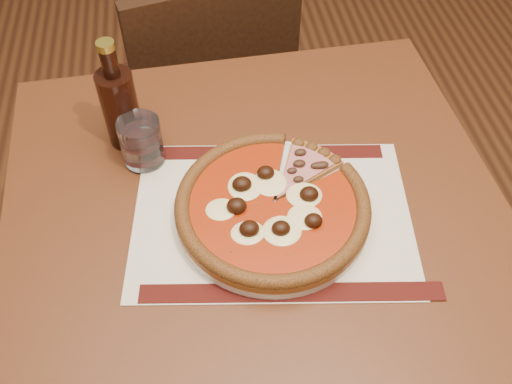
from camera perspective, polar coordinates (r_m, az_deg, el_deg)
table at (r=0.99m, az=0.17°, el=-5.78°), size 0.83×0.83×0.75m
chair_far at (r=1.53m, az=-4.84°, el=9.88°), size 0.48×0.48×0.84m
placemat at (r=0.90m, az=1.63°, el=-2.42°), size 0.47×0.37×0.00m
plate at (r=0.89m, az=1.65°, el=-2.03°), size 0.30×0.30×0.02m
pizza at (r=0.88m, az=1.65°, el=-1.26°), size 0.30×0.30×0.04m
ham_slice at (r=0.93m, az=5.06°, el=2.54°), size 0.12×0.13×0.02m
water_glass at (r=0.97m, az=-11.38°, el=4.92°), size 0.09×0.09×0.09m
bottle at (r=0.98m, az=-13.47°, el=8.47°), size 0.06×0.06×0.20m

